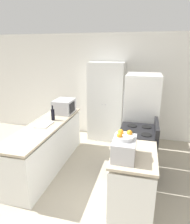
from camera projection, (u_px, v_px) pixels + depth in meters
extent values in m
cube|color=white|center=(109.00, 87.00, 5.13)|extent=(7.00, 0.06, 2.60)
cube|color=silver|center=(47.00, 147.00, 3.86)|extent=(0.58, 2.22, 0.82)
cube|color=#B7A88E|center=(45.00, 125.00, 3.72)|extent=(0.60, 2.27, 0.04)
cube|color=silver|center=(132.00, 184.00, 2.82)|extent=(0.58, 0.87, 0.82)
cube|color=#B7A88E|center=(134.00, 155.00, 2.68)|extent=(0.60, 0.88, 0.04)
cube|color=silver|center=(106.00, 102.00, 4.96)|extent=(0.85, 0.48, 1.93)
sphere|color=#B2B2B7|center=(102.00, 104.00, 4.74)|extent=(0.03, 0.03, 0.03)
sphere|color=#B2B2B7|center=(106.00, 105.00, 4.72)|extent=(0.03, 0.03, 0.03)
cube|color=black|center=(137.00, 153.00, 3.57)|extent=(0.64, 0.73, 0.89)
cube|color=black|center=(119.00, 156.00, 3.68)|extent=(0.02, 0.65, 0.49)
cube|color=black|center=(157.00, 127.00, 3.34)|extent=(0.06, 0.70, 0.16)
cylinder|color=black|center=(130.00, 133.00, 3.30)|extent=(0.17, 0.17, 0.01)
cylinder|color=black|center=(132.00, 126.00, 3.63)|extent=(0.17, 0.17, 0.01)
cylinder|color=black|center=(146.00, 135.00, 3.24)|extent=(0.17, 0.17, 0.01)
cylinder|color=black|center=(147.00, 127.00, 3.57)|extent=(0.17, 0.17, 0.01)
cube|color=white|center=(141.00, 117.00, 4.15)|extent=(0.67, 0.73, 1.76)
cylinder|color=gray|center=(123.00, 114.00, 4.02)|extent=(0.02, 0.02, 0.97)
cube|color=#B2B2B7|center=(64.00, 106.00, 4.34)|extent=(0.39, 0.49, 0.29)
cube|color=black|center=(72.00, 107.00, 4.26)|extent=(0.01, 0.30, 0.21)
cylinder|color=black|center=(53.00, 115.00, 3.90)|extent=(0.07, 0.07, 0.22)
cylinder|color=black|center=(52.00, 107.00, 3.86)|extent=(0.03, 0.03, 0.08)
cube|color=#B2B2B7|center=(124.00, 148.00, 2.54)|extent=(0.28, 0.44, 0.25)
cube|color=black|center=(113.00, 147.00, 2.58)|extent=(0.01, 0.31, 0.15)
cylinder|color=silver|center=(124.00, 137.00, 2.51)|extent=(0.25, 0.25, 0.05)
sphere|color=orange|center=(130.00, 133.00, 2.54)|extent=(0.07, 0.07, 0.07)
sphere|color=orange|center=(121.00, 132.00, 2.56)|extent=(0.07, 0.07, 0.07)
sphere|color=orange|center=(120.00, 135.00, 2.46)|extent=(0.07, 0.07, 0.07)
cube|color=silver|center=(44.00, 124.00, 3.67)|extent=(0.23, 0.36, 0.02)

